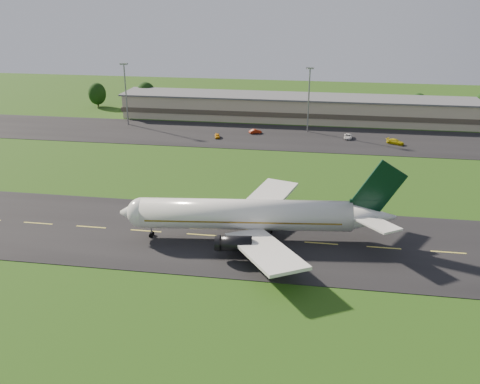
# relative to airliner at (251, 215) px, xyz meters

# --- Properties ---
(ground) EXTENTS (360.00, 360.00, 0.00)m
(ground) POSITION_rel_airliner_xyz_m (1.98, -0.10, -4.66)
(ground) COLOR #244411
(ground) RESTS_ON ground
(taxiway) EXTENTS (220.00, 30.00, 0.10)m
(taxiway) POSITION_rel_airliner_xyz_m (1.98, -0.10, -4.61)
(taxiway) COLOR black
(taxiway) RESTS_ON ground
(apron) EXTENTS (260.00, 30.00, 0.10)m
(apron) POSITION_rel_airliner_xyz_m (1.98, 71.90, -4.61)
(apron) COLOR black
(apron) RESTS_ON ground
(airliner) EXTENTS (51.21, 41.90, 15.57)m
(airliner) POSITION_rel_airliner_xyz_m (0.00, 0.00, 0.00)
(airliner) COLOR white
(airliner) RESTS_ON ground
(terminal) EXTENTS (145.00, 16.00, 8.40)m
(terminal) POSITION_rel_airliner_xyz_m (8.38, 96.08, -0.67)
(terminal) COLOR tan
(terminal) RESTS_ON ground
(light_mast_west) EXTENTS (2.40, 1.20, 20.35)m
(light_mast_west) POSITION_rel_airliner_xyz_m (-53.02, 79.90, 8.08)
(light_mast_west) COLOR gray
(light_mast_west) RESTS_ON ground
(light_mast_centre) EXTENTS (2.40, 1.20, 20.35)m
(light_mast_centre) POSITION_rel_airliner_xyz_m (6.98, 79.90, 8.08)
(light_mast_centre) COLOR gray
(light_mast_centre) RESTS_ON ground
(tree_line) EXTENTS (201.01, 10.01, 10.45)m
(tree_line) POSITION_rel_airliner_xyz_m (36.19, 105.70, 0.49)
(tree_line) COLOR black
(tree_line) RESTS_ON ground
(service_vehicle_a) EXTENTS (2.33, 3.97, 1.27)m
(service_vehicle_a) POSITION_rel_airliner_xyz_m (-19.98, 67.82, -3.93)
(service_vehicle_a) COLOR orange
(service_vehicle_a) RESTS_ON apron
(service_vehicle_b) EXTENTS (4.11, 3.08, 1.30)m
(service_vehicle_b) POSITION_rel_airliner_xyz_m (-9.12, 74.88, -3.91)
(service_vehicle_b) COLOR #9D220A
(service_vehicle_b) RESTS_ON apron
(service_vehicle_c) EXTENTS (2.51, 4.97, 1.35)m
(service_vehicle_c) POSITION_rel_airliner_xyz_m (19.63, 73.28, -3.89)
(service_vehicle_c) COLOR silver
(service_vehicle_c) RESTS_ON apron
(service_vehicle_d) EXTENTS (5.58, 4.47, 1.52)m
(service_vehicle_d) POSITION_rel_airliner_xyz_m (33.17, 69.11, -3.80)
(service_vehicle_d) COLOR #C0B00B
(service_vehicle_d) RESTS_ON apron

